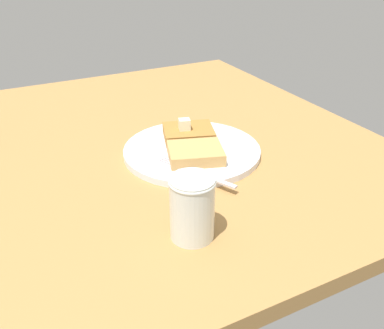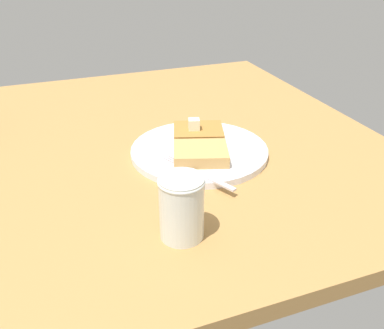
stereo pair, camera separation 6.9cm
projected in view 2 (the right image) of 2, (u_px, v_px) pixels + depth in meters
The scene contains 7 objects.
table_surface at pixel (145, 147), 87.87cm from camera, with size 94.73×94.73×2.84cm, color #AC7D43.
plate at pixel (199, 150), 81.82cm from camera, with size 26.13×26.13×1.24cm.
toast_slice_left at pixel (198, 133), 84.87cm from camera, with size 8.08×9.68×2.16cm, color #AC7433.
toast_slice_middle at pixel (201, 153), 77.22cm from camera, with size 8.08×9.68×2.16cm, color tan.
butter_pat_primary at pixel (194, 124), 83.42cm from camera, with size 2.15×1.93×2.15cm, color #F2EDC8.
fork at pixel (193, 171), 73.43cm from camera, with size 14.99×8.35×0.36cm.
syrup_jar at pixel (182, 210), 58.20cm from camera, with size 6.42×6.42×9.30cm.
Camera 2 is at (77.15, -18.51, 40.57)cm, focal length 40.00 mm.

